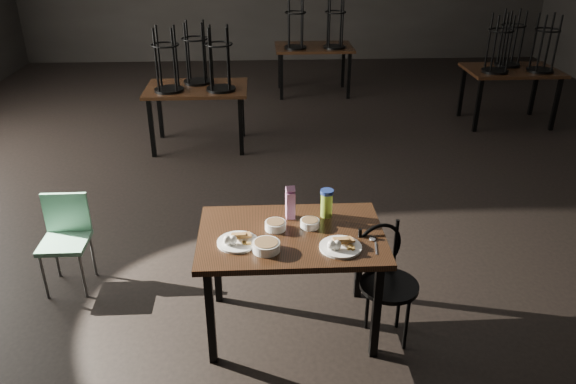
{
  "coord_description": "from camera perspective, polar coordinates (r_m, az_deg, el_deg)",
  "views": [
    {
      "loc": [
        -0.55,
        -5.09,
        2.6
      ],
      "look_at": [
        -0.36,
        -1.58,
        0.85
      ],
      "focal_mm": 35.0,
      "sensor_mm": 36.0,
      "label": 1
    }
  ],
  "objects": [
    {
      "name": "main_table",
      "position": [
        3.67,
        0.33,
        -5.29
      ],
      "size": [
        1.2,
        0.8,
        0.75
      ],
      "color": "black",
      "rests_on": "ground"
    },
    {
      "name": "water_bottle",
      "position": [
        3.79,
        3.95,
        -1.11
      ],
      "size": [
        0.1,
        0.1,
        0.2
      ],
      "color": "#98BE38",
      "rests_on": "main_table"
    },
    {
      "name": "bg_table_far",
      "position": [
        8.98,
        2.67,
        14.55
      ],
      "size": [
        1.2,
        0.8,
        1.48
      ],
      "color": "black",
      "rests_on": "ground"
    },
    {
      "name": "spoon",
      "position": [
        3.59,
        8.63,
        -4.84
      ],
      "size": [
        0.05,
        0.22,
        0.01
      ],
      "color": "silver",
      "rests_on": "main_table"
    },
    {
      "name": "bowl_near",
      "position": [
        3.66,
        -1.29,
        -3.38
      ],
      "size": [
        0.14,
        0.14,
        0.05
      ],
      "color": "white",
      "rests_on": "main_table"
    },
    {
      "name": "juice_carton",
      "position": [
        3.76,
        0.24,
        -1.14
      ],
      "size": [
        0.07,
        0.07,
        0.24
      ],
      "color": "#901A70",
      "rests_on": "main_table"
    },
    {
      "name": "bg_table_left",
      "position": [
        6.85,
        -9.3,
        10.69
      ],
      "size": [
        1.2,
        0.8,
        1.48
      ],
      "color": "black",
      "rests_on": "ground"
    },
    {
      "name": "bowl_big",
      "position": [
        3.44,
        -2.23,
        -5.52
      ],
      "size": [
        0.17,
        0.17,
        0.06
      ],
      "color": "white",
      "rests_on": "main_table"
    },
    {
      "name": "bg_table_right",
      "position": [
        8.16,
        21.9,
        11.7
      ],
      "size": [
        1.2,
        0.8,
        1.48
      ],
      "color": "black",
      "rests_on": "ground"
    },
    {
      "name": "bentwood_chair",
      "position": [
        3.76,
        9.75,
        -8.26
      ],
      "size": [
        0.43,
        0.42,
        0.81
      ],
      "rotation": [
        0.0,
        0.0,
        0.39
      ],
      "color": "black",
      "rests_on": "ground"
    },
    {
      "name": "bowl_far",
      "position": [
        3.69,
        2.23,
        -3.18
      ],
      "size": [
        0.13,
        0.13,
        0.05
      ],
      "color": "white",
      "rests_on": "main_table"
    },
    {
      "name": "plate_right",
      "position": [
        3.47,
        5.34,
        -5.39
      ],
      "size": [
        0.26,
        0.26,
        0.09
      ],
      "color": "white",
      "rests_on": "main_table"
    },
    {
      "name": "plate_left",
      "position": [
        3.52,
        -5.18,
        -4.9
      ],
      "size": [
        0.26,
        0.26,
        0.08
      ],
      "color": "white",
      "rests_on": "main_table"
    },
    {
      "name": "school_chair",
      "position": [
        4.55,
        -21.65,
        -3.93
      ],
      "size": [
        0.34,
        0.34,
        0.73
      ],
      "rotation": [
        0.0,
        0.0,
        0.0
      ],
      "color": "#73B392",
      "rests_on": "ground"
    }
  ]
}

